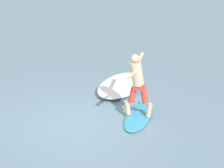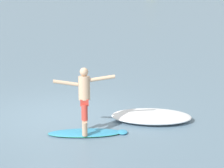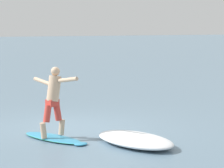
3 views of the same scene
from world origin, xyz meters
TOP-DOWN VIEW (x-y plane):
  - ground_plane at (0.00, 0.00)m, footprint 200.00×200.00m
  - surfboard at (1.16, -0.97)m, footprint 1.99×1.25m
  - surfer at (1.12, -0.95)m, footprint 1.43×0.75m
  - wave_foam_at_tail at (2.44, 0.46)m, footprint 2.32×1.62m

SIDE VIEW (x-z plane):
  - ground_plane at x=0.00m, z-range 0.00..0.00m
  - surfboard at x=1.16m, z-range -0.07..0.13m
  - wave_foam_at_tail at x=2.44m, z-range 0.00..0.24m
  - surfer at x=1.12m, z-range 0.19..1.79m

